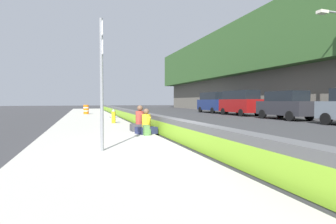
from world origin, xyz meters
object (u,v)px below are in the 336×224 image
object	(u,v)px
seated_person_foreground	(146,126)
backpack	(146,130)
construction_barrel	(86,109)
parked_car_midline	(213,102)
seated_person_middle	(140,123)
parked_car_fourth	(240,102)
fire_hydrant	(114,116)
route_sign_post	(102,75)
parked_car_third	(285,105)

from	to	relation	value
seated_person_foreground	backpack	size ratio (longest dim) A/B	2.62
construction_barrel	parked_car_midline	distance (m)	15.27
parked_car_midline	seated_person_middle	bearing A→B (deg)	143.82
parked_car_fourth	parked_car_midline	size ratio (longest dim) A/B	1.00
seated_person_middle	parked_car_midline	bearing A→B (deg)	-36.18
seated_person_foreground	backpack	distance (m)	0.53
parked_car_midline	backpack	bearing A→B (deg)	145.98
fire_hydrant	seated_person_middle	bearing A→B (deg)	-171.41
route_sign_post	construction_barrel	distance (m)	20.92
seated_person_foreground	seated_person_middle	size ratio (longest dim) A/B	0.90
seated_person_middle	backpack	distance (m)	1.61
construction_barrel	parked_car_fourth	xyz separation A→B (m)	(-4.68, -15.13, 0.73)
route_sign_post	seated_person_foreground	xyz separation A→B (m)	(3.29, -2.01, -1.74)
route_sign_post	seated_person_foreground	world-z (taller)	route_sign_post
construction_barrel	parked_car_fourth	distance (m)	15.86
route_sign_post	parked_car_midline	size ratio (longest dim) A/B	0.70
backpack	construction_barrel	bearing A→B (deg)	6.63
backpack	parked_car_third	distance (m)	14.82
route_sign_post	parked_car_midline	bearing A→B (deg)	-34.05
seated_person_middle	construction_barrel	bearing A→B (deg)	7.53
seated_person_middle	parked_car_fourth	distance (m)	17.54
backpack	parked_car_third	bearing A→B (deg)	-61.80
parked_car_third	construction_barrel	bearing A→B (deg)	53.80
construction_barrel	parked_car_midline	world-z (taller)	parked_car_midline
seated_person_foreground	parked_car_third	distance (m)	14.48
seated_person_foreground	construction_barrel	bearing A→B (deg)	7.17
route_sign_post	parked_car_midline	xyz separation A→B (m)	(22.18, -14.99, -0.86)
seated_person_foreground	construction_barrel	xyz separation A→B (m)	(17.57, 2.21, 0.15)
route_sign_post	seated_person_foreground	distance (m)	4.23
backpack	parked_car_midline	size ratio (longest dim) A/B	0.08
route_sign_post	parked_car_fourth	world-z (taller)	route_sign_post
fire_hydrant	parked_car_fourth	distance (m)	15.45
seated_person_foreground	parked_car_third	bearing A→B (deg)	-63.34
seated_person_middle	backpack	xyz separation A→B (m)	(-1.60, 0.08, -0.17)
seated_person_middle	backpack	bearing A→B (deg)	177.25
fire_hydrant	seated_person_foreground	xyz separation A→B (m)	(-5.68, -0.73, -0.12)
seated_person_middle	seated_person_foreground	bearing A→B (deg)	-178.26
route_sign_post	seated_person_middle	world-z (taller)	route_sign_post
seated_person_foreground	seated_person_middle	bearing A→B (deg)	1.74
backpack	parked_car_third	size ratio (longest dim) A/B	0.08
seated_person_middle	parked_car_fourth	xyz separation A→B (m)	(11.79, -12.96, 0.85)
construction_barrel	parked_car_fourth	world-z (taller)	parked_car_fourth
route_sign_post	backpack	xyz separation A→B (m)	(2.79, -1.90, -1.88)
seated_person_middle	construction_barrel	xyz separation A→B (m)	(16.47, 2.18, 0.11)
seated_person_middle	parked_car_midline	xyz separation A→B (m)	(17.79, -13.02, 0.85)
parked_car_fourth	seated_person_foreground	bearing A→B (deg)	134.93
seated_person_foreground	parked_car_fourth	size ratio (longest dim) A/B	0.20
construction_barrel	seated_person_middle	bearing A→B (deg)	-172.47
route_sign_post	construction_barrel	size ratio (longest dim) A/B	3.79
parked_car_third	seated_person_middle	bearing A→B (deg)	112.59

